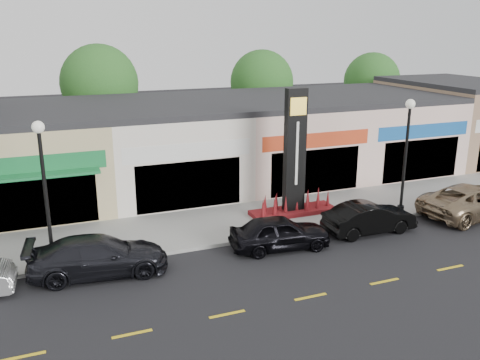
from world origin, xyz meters
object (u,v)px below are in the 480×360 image
(lamp_west_near, at_px, (44,180))
(car_dark_sedan, at_px, (98,256))
(pylon_sign, at_px, (294,171))
(car_black_conv, at_px, (369,218))
(car_black_sedan, at_px, (280,233))
(lamp_east_near, at_px, (407,145))
(car_gold_suv, at_px, (472,200))

(lamp_west_near, height_order, car_dark_sedan, lamp_west_near)
(lamp_west_near, bearing_deg, pylon_sign, 8.77)
(car_dark_sedan, relative_size, car_black_conv, 1.20)
(pylon_sign, bearing_deg, car_black_sedan, -125.03)
(car_black_sedan, distance_m, car_black_conv, 4.44)
(lamp_east_near, height_order, car_dark_sedan, lamp_east_near)
(lamp_east_near, height_order, car_black_sedan, lamp_east_near)
(car_dark_sedan, xyz_separation_m, car_black_conv, (11.63, -0.21, -0.04))
(car_dark_sedan, xyz_separation_m, car_gold_suv, (17.52, -0.20, 0.04))
(pylon_sign, relative_size, car_dark_sedan, 1.20)
(car_black_sedan, bearing_deg, lamp_west_near, 86.06)
(pylon_sign, height_order, car_black_sedan, pylon_sign)
(pylon_sign, distance_m, car_black_conv, 4.10)
(lamp_east_near, distance_m, pylon_sign, 5.42)
(lamp_east_near, xyz_separation_m, car_dark_sedan, (-14.44, -1.18, -2.75))
(pylon_sign, bearing_deg, car_dark_sedan, -163.04)
(lamp_east_near, height_order, car_gold_suv, lamp_east_near)
(lamp_west_near, relative_size, lamp_east_near, 1.00)
(car_dark_sedan, xyz_separation_m, car_black_sedan, (7.19, -0.34, -0.02))
(car_gold_suv, bearing_deg, car_black_sedan, 83.61)
(lamp_west_near, relative_size, pylon_sign, 0.91)
(lamp_west_near, relative_size, car_black_sedan, 1.33)
(lamp_east_near, relative_size, car_gold_suv, 0.99)
(lamp_west_near, bearing_deg, car_dark_sedan, -37.22)
(lamp_west_near, bearing_deg, car_black_conv, -6.02)
(lamp_west_near, bearing_deg, car_black_sedan, -9.86)
(lamp_east_near, distance_m, car_gold_suv, 4.33)
(car_dark_sedan, height_order, car_black_sedan, car_dark_sedan)
(car_black_conv, bearing_deg, lamp_west_near, 84.27)
(pylon_sign, distance_m, car_black_sedan, 4.23)
(pylon_sign, relative_size, car_black_conv, 1.44)
(pylon_sign, distance_m, car_gold_suv, 8.78)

